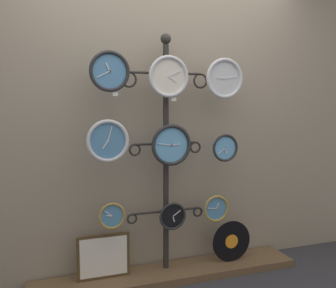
# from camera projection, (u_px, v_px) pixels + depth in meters

# --- Properties ---
(shop_wall) EXTENTS (4.40, 0.04, 2.80)m
(shop_wall) POSITION_uv_depth(u_px,v_px,m) (159.00, 105.00, 3.27)
(shop_wall) COLOR gray
(shop_wall) RESTS_ON ground_plane
(low_shelf) EXTENTS (2.20, 0.36, 0.06)m
(low_shelf) POSITION_uv_depth(u_px,v_px,m) (168.00, 274.00, 3.21)
(low_shelf) COLOR brown
(low_shelf) RESTS_ON ground_plane
(display_stand) EXTENTS (0.72, 0.43, 1.96)m
(display_stand) POSITION_uv_depth(u_px,v_px,m) (166.00, 192.00, 3.19)
(display_stand) COLOR #282623
(display_stand) RESTS_ON ground_plane
(clock_top_left) EXTENTS (0.30, 0.04, 0.30)m
(clock_top_left) POSITION_uv_depth(u_px,v_px,m) (109.00, 71.00, 2.85)
(clock_top_left) COLOR #4C84B2
(clock_top_center) EXTENTS (0.32, 0.04, 0.32)m
(clock_top_center) POSITION_uv_depth(u_px,v_px,m) (169.00, 77.00, 3.01)
(clock_top_center) COLOR silver
(clock_top_right) EXTENTS (0.33, 0.04, 0.33)m
(clock_top_right) POSITION_uv_depth(u_px,v_px,m) (224.00, 78.00, 3.17)
(clock_top_right) COLOR silver
(clock_middle_left) EXTENTS (0.32, 0.04, 0.32)m
(clock_middle_left) POSITION_uv_depth(u_px,v_px,m) (108.00, 141.00, 2.87)
(clock_middle_left) COLOR #4C84B2
(clock_middle_center) EXTENTS (0.33, 0.04, 0.33)m
(clock_middle_center) POSITION_uv_depth(u_px,v_px,m) (171.00, 145.00, 3.07)
(clock_middle_center) COLOR #60A8DB
(clock_middle_right) EXTENTS (0.23, 0.04, 0.23)m
(clock_middle_right) POSITION_uv_depth(u_px,v_px,m) (225.00, 148.00, 3.25)
(clock_middle_right) COLOR #60A8DB
(clock_bottom_left) EXTENTS (0.21, 0.04, 0.21)m
(clock_bottom_left) POSITION_uv_depth(u_px,v_px,m) (112.00, 216.00, 2.97)
(clock_bottom_left) COLOR #4C84B2
(clock_bottom_center) EXTENTS (0.23, 0.04, 0.23)m
(clock_bottom_center) POSITION_uv_depth(u_px,v_px,m) (172.00, 216.00, 3.13)
(clock_bottom_center) COLOR black
(clock_bottom_right) EXTENTS (0.23, 0.04, 0.23)m
(clock_bottom_right) POSITION_uv_depth(u_px,v_px,m) (216.00, 209.00, 3.27)
(clock_bottom_right) COLOR #4C84B2
(vinyl_record) EXTENTS (0.36, 0.01, 0.36)m
(vinyl_record) POSITION_uv_depth(u_px,v_px,m) (231.00, 241.00, 3.36)
(vinyl_record) COLOR black
(vinyl_record) RESTS_ON low_shelf
(picture_frame) EXTENTS (0.41, 0.02, 0.35)m
(picture_frame) POSITION_uv_depth(u_px,v_px,m) (104.00, 257.00, 3.04)
(picture_frame) COLOR #4C381E
(picture_frame) RESTS_ON low_shelf
(price_tag_upper) EXTENTS (0.04, 0.00, 0.03)m
(price_tag_upper) POSITION_uv_depth(u_px,v_px,m) (115.00, 94.00, 2.88)
(price_tag_upper) COLOR white
(price_tag_mid) EXTENTS (0.04, 0.00, 0.03)m
(price_tag_mid) POSITION_uv_depth(u_px,v_px,m) (174.00, 99.00, 3.04)
(price_tag_mid) COLOR white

